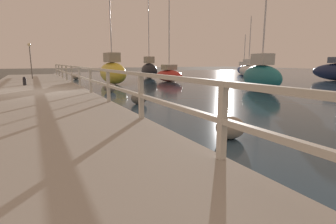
% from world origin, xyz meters
% --- Properties ---
extents(ground_plane, '(120.00, 120.00, 0.00)m').
position_xyz_m(ground_plane, '(0.00, 0.00, 0.00)').
color(ground_plane, '#4C473D').
extents(dock_walkway, '(4.46, 36.00, 0.32)m').
position_xyz_m(dock_walkway, '(0.00, 0.00, 0.16)').
color(dock_walkway, '#9E998E').
rests_on(dock_walkway, ground).
extents(railing, '(0.10, 32.50, 1.06)m').
position_xyz_m(railing, '(2.13, 0.00, 1.04)').
color(railing, beige).
rests_on(railing, dock_walkway).
extents(boulder_far_strip, '(0.64, 0.58, 0.48)m').
position_xyz_m(boulder_far_strip, '(3.60, -8.78, 0.24)').
color(boulder_far_strip, gray).
rests_on(boulder_far_strip, ground).
extents(boulder_downstream, '(0.63, 0.57, 0.47)m').
position_xyz_m(boulder_downstream, '(3.53, -3.54, 0.24)').
color(boulder_downstream, '#666056').
rests_on(boulder_downstream, ground).
extents(boulder_mid_strip, '(0.63, 0.57, 0.47)m').
position_xyz_m(boulder_mid_strip, '(3.49, 12.47, 0.24)').
color(boulder_mid_strip, slate).
rests_on(boulder_mid_strip, ground).
extents(boulder_near_dock, '(0.65, 0.58, 0.49)m').
position_xyz_m(boulder_near_dock, '(3.60, 0.96, 0.24)').
color(boulder_near_dock, slate).
rests_on(boulder_near_dock, ground).
extents(mooring_bollard, '(0.17, 0.17, 0.48)m').
position_xyz_m(mooring_bollard, '(-0.49, 3.79, 0.56)').
color(mooring_bollard, black).
rests_on(mooring_bollard, dock_walkway).
extents(dock_lamp, '(0.26, 0.26, 2.72)m').
position_xyz_m(dock_lamp, '(-0.09, 10.21, 2.34)').
color(dock_lamp, '#514C47').
rests_on(dock_lamp, dock_walkway).
extents(sailboat_red, '(1.88, 3.20, 7.68)m').
position_xyz_m(sailboat_red, '(9.93, 6.25, 0.59)').
color(sailboat_red, red).
rests_on(sailboat_red, water_surface).
extents(sailboat_teal, '(1.79, 3.63, 7.35)m').
position_xyz_m(sailboat_teal, '(11.47, -2.12, 0.86)').
color(sailboat_teal, '#1E707A').
rests_on(sailboat_teal, water_surface).
extents(sailboat_black, '(1.31, 3.28, 7.52)m').
position_xyz_m(sailboat_black, '(10.27, 11.19, 0.85)').
color(sailboat_black, black).
rests_on(sailboat_black, water_surface).
extents(sailboat_yellow, '(1.58, 4.55, 8.30)m').
position_xyz_m(sailboat_yellow, '(5.20, 6.23, 0.91)').
color(sailboat_yellow, gold).
rests_on(sailboat_yellow, water_surface).
extents(sailboat_white, '(2.41, 4.26, 6.40)m').
position_xyz_m(sailboat_white, '(21.20, 8.95, 0.75)').
color(sailboat_white, white).
rests_on(sailboat_white, water_surface).
extents(sailboat_blue, '(2.45, 3.60, 5.04)m').
position_xyz_m(sailboat_blue, '(24.53, 13.23, 0.66)').
color(sailboat_blue, '#2D4C9E').
rests_on(sailboat_blue, water_surface).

